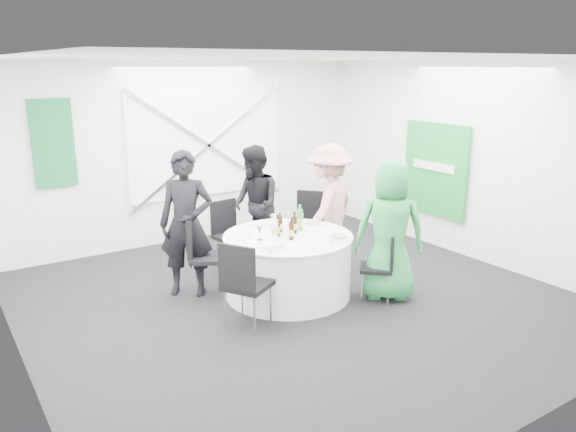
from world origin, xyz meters
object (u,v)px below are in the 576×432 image
banquet_table (288,265)px  person_man_back_left (186,224)px  person_man_back (255,205)px  chair_back_right (310,222)px  chair_front_left (243,279)px  chair_back_left (202,249)px  person_woman_pink (329,207)px  chair_front_right (382,262)px  chair_back (229,229)px  clear_water_bottle (275,229)px  green_water_bottle (300,220)px  person_woman_green (390,230)px

banquet_table → person_man_back_left: (-0.99, 0.71, 0.51)m
banquet_table → person_man_back: bearing=78.2°
chair_back_right → chair_front_left: chair_back_right is taller
chair_back_left → chair_back_right: size_ratio=0.96×
person_man_back_left → person_woman_pink: bearing=30.4°
chair_front_right → chair_back: bearing=-112.1°
person_man_back_left → person_woman_pink: size_ratio=1.03×
chair_back → chair_back_left: (-0.71, -0.67, 0.02)m
banquet_table → chair_front_left: 1.08m
chair_front_right → clear_water_bottle: (-1.03, 0.75, 0.40)m
chair_back_right → chair_back: bearing=-155.3°
chair_back → chair_back_right: size_ratio=0.92×
chair_back → banquet_table: bearing=-90.0°
banquet_table → chair_back_left: 1.06m
person_man_back_left → person_man_back: bearing=58.3°
chair_front_right → green_water_bottle: size_ratio=2.50×
person_woman_pink → chair_front_right: bearing=54.9°
chair_front_right → chair_front_left: size_ratio=0.84×
chair_back_left → chair_back_right: 1.76m
person_woman_pink → chair_front_left: bearing=1.4°
chair_back_left → clear_water_bottle: bearing=-96.9°
banquet_table → chair_back_right: size_ratio=1.53×
chair_front_left → clear_water_bottle: 0.95m
chair_back → chair_front_left: size_ratio=0.96×
green_water_bottle → chair_front_left: bearing=-151.6°
clear_water_bottle → person_woman_green: bearing=-32.6°
chair_back → chair_front_left: bearing=-120.1°
chair_front_right → person_woman_pink: bearing=-146.4°
banquet_table → green_water_bottle: (0.23, 0.09, 0.51)m
chair_front_right → person_woman_green: 0.39m
banquet_table → chair_front_left: chair_front_left is taller
chair_back_right → person_woman_green: person_woman_green is taller
chair_front_left → clear_water_bottle: bearing=-83.9°
chair_back_left → person_woman_pink: person_woman_pink is taller
chair_back → chair_front_left: (-0.77, -1.78, 0.02)m
chair_back_right → clear_water_bottle: 1.36m
banquet_table → person_woman_green: bearing=-37.4°
chair_front_right → person_man_back: person_man_back is taller
person_woman_pink → chair_back: bearing=-59.0°
person_woman_pink → person_woman_green: bearing=59.9°
chair_front_right → person_woman_green: size_ratio=0.48×
chair_back → clear_water_bottle: (-0.04, -1.25, 0.32)m
person_woman_pink → chair_back_right: bearing=-90.8°
green_water_bottle → clear_water_bottle: 0.43m
chair_front_left → person_woman_green: bearing=-126.2°
chair_back → chair_back_left: bearing=-143.6°
banquet_table → chair_back_left: (-0.86, 0.58, 0.20)m
banquet_table → person_man_back: (0.26, 1.23, 0.46)m
chair_front_right → green_water_bottle: green_water_bottle is taller
chair_front_right → person_man_back: bearing=-122.0°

